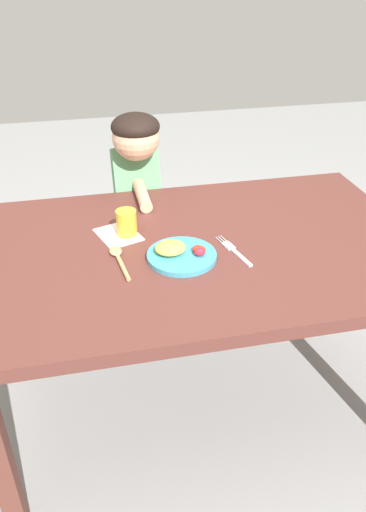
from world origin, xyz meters
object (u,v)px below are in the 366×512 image
object	(u,v)px
fork	(234,251)
drinking_cup	(127,223)
plate	(180,254)
person	(138,215)
spoon	(119,258)

from	to	relation	value
fork	drinking_cup	bearing A→B (deg)	46.81
plate	person	xyz separation A→B (m)	(-0.05, 0.62, -0.17)
plate	drinking_cup	distance (m)	0.23
person	plate	bearing A→B (deg)	95.04
spoon	person	xyz separation A→B (m)	(0.14, 0.59, -0.16)
fork	person	world-z (taller)	person
spoon	drinking_cup	world-z (taller)	drinking_cup
plate	person	distance (m)	0.64
fork	person	xyz separation A→B (m)	(-0.23, 0.62, -0.15)
plate	spoon	world-z (taller)	plate
fork	spoon	xyz separation A→B (m)	(-0.37, 0.03, 0.00)
plate	drinking_cup	size ratio (longest dim) A/B	2.39
plate	fork	world-z (taller)	plate
plate	spoon	bearing A→B (deg)	171.23
fork	spoon	distance (m)	0.37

